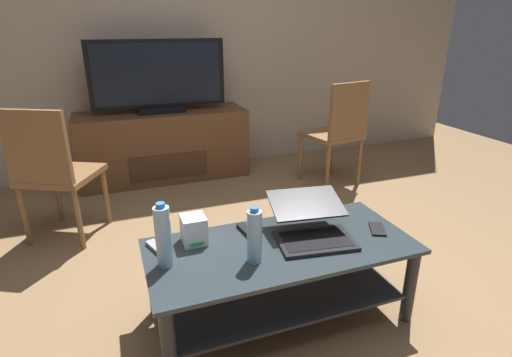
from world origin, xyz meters
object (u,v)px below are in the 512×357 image
at_px(cell_phone, 377,229).
at_px(soundbar_remote, 157,248).
at_px(water_bottle_far, 254,236).
at_px(laptop, 311,225).
at_px(coffee_table, 281,268).
at_px(router_box, 194,230).
at_px(tv_remote, 247,231).
at_px(side_chair, 52,169).
at_px(television, 159,78).
at_px(dining_chair, 338,129).
at_px(water_bottle_near, 163,236).
at_px(media_cabinet, 164,145).

xyz_separation_m(cell_phone, soundbar_remote, (-1.08, 0.19, 0.01)).
xyz_separation_m(water_bottle_far, cell_phone, (0.69, 0.05, -0.12)).
distance_m(laptop, water_bottle_far, 0.36).
relative_size(coffee_table, router_box, 9.33).
distance_m(coffee_table, laptop, 0.26).
bearing_deg(tv_remote, side_chair, 125.18).
height_order(television, dining_chair, television).
bearing_deg(cell_phone, coffee_table, -157.00).
bearing_deg(coffee_table, water_bottle_near, 178.15).
distance_m(media_cabinet, cell_phone, 2.39).
xyz_separation_m(coffee_table, tv_remote, (-0.12, 0.17, 0.14)).
xyz_separation_m(television, water_bottle_far, (0.07, -2.29, -0.41)).
height_order(router_box, water_bottle_near, water_bottle_near).
bearing_deg(laptop, cell_phone, -9.80).
xyz_separation_m(coffee_table, television, (-0.23, 2.21, 0.66)).
bearing_deg(router_box, soundbar_remote, -176.09).
distance_m(coffee_table, media_cabinet, 2.24).
distance_m(side_chair, water_bottle_near, 1.34).
height_order(router_box, tv_remote, router_box).
bearing_deg(media_cabinet, water_bottle_near, -97.96).
bearing_deg(cell_phone, water_bottle_far, -148.82).
relative_size(laptop, water_bottle_near, 1.51).
bearing_deg(side_chair, water_bottle_far, -55.56).
bearing_deg(coffee_table, media_cabinet, 95.98).
bearing_deg(side_chair, cell_phone, -38.69).
height_order(router_box, cell_phone, router_box).
bearing_deg(tv_remote, laptop, -33.29).
bearing_deg(side_chair, television, 48.53).
relative_size(coffee_table, television, 1.07).
distance_m(router_box, water_bottle_far, 0.34).
relative_size(media_cabinet, television, 1.30).
height_order(dining_chair, side_chair, dining_chair).
bearing_deg(media_cabinet, soundbar_remote, -98.97).
bearing_deg(water_bottle_near, soundbar_remote, 97.50).
xyz_separation_m(cell_phone, tv_remote, (-0.64, 0.20, 0.01)).
distance_m(water_bottle_far, cell_phone, 0.70).
distance_m(television, tv_remote, 2.11).
distance_m(media_cabinet, router_box, 2.07).
bearing_deg(media_cabinet, coffee_table, -84.02).
bearing_deg(laptop, tv_remote, 153.37).
xyz_separation_m(media_cabinet, router_box, (-0.15, -2.06, 0.17)).
height_order(water_bottle_near, soundbar_remote, water_bottle_near).
bearing_deg(television, media_cabinet, 90.00).
bearing_deg(water_bottle_far, dining_chair, 48.92).
distance_m(router_box, cell_phone, 0.93).
distance_m(coffee_table, television, 2.32).
distance_m(water_bottle_far, tv_remote, 0.28).
xyz_separation_m(dining_chair, water_bottle_far, (-1.36, -1.56, 0.01)).
relative_size(side_chair, router_box, 6.81).
bearing_deg(water_bottle_far, tv_remote, 78.42).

